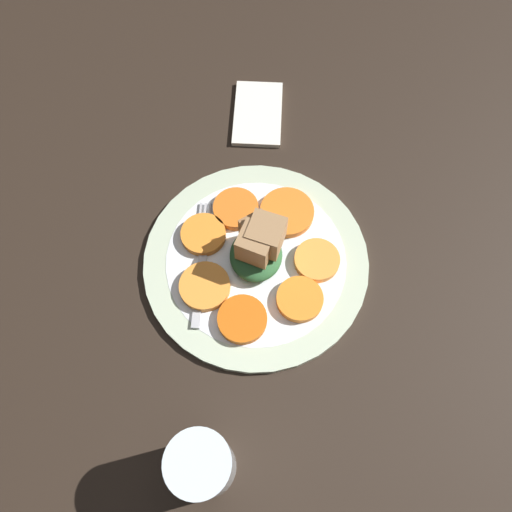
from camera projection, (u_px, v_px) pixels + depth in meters
table_slab at (256, 265)px, 70.18cm from camera, size 120.00×120.00×2.00cm
plate at (256, 261)px, 68.80cm from camera, size 30.95×30.95×1.05cm
carrot_slice_0 at (317, 260)px, 67.58cm from camera, size 6.19×6.19×1.15cm
carrot_slice_1 at (287, 212)px, 70.64cm from camera, size 7.68×7.68×1.15cm
carrot_slice_2 at (236, 209)px, 70.88cm from camera, size 6.49×6.49×1.15cm
carrot_slice_3 at (203, 234)px, 69.19cm from camera, size 6.25×6.25×1.15cm
carrot_slice_4 at (205, 286)px, 65.99cm from camera, size 6.78×6.78×1.15cm
carrot_slice_5 at (242, 319)px, 64.11cm from camera, size 6.44×6.44×1.15cm
carrot_slice_6 at (300, 299)px, 65.25cm from camera, size 6.19×6.19×1.15cm
center_pile at (258, 245)px, 65.43cm from camera, size 8.42×7.51×7.15cm
fork at (202, 259)px, 68.04cm from camera, size 18.55×2.33×0.40cm
water_glass at (203, 465)px, 53.03cm from camera, size 6.76×6.76×11.81cm
napkin at (258, 114)px, 79.59cm from camera, size 12.55×7.53×0.80cm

